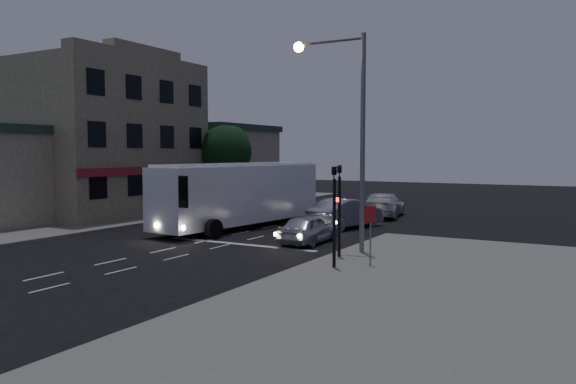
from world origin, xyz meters
The scene contains 15 objects.
ground centered at (0.00, 0.00, 0.00)m, with size 120.00×120.00×0.00m, color black.
sidewalk_near centered at (13.00, -4.00, 0.06)m, with size 12.00×24.00×0.12m, color slate.
sidewalk_far centered at (-13.00, 8.00, 0.06)m, with size 12.00×50.00×0.12m, color slate.
road_markings centered at (1.29, 3.31, 0.00)m, with size 8.00×30.55×0.01m.
tour_bus centered at (-1.24, 6.84, 1.99)m, with size 3.71×12.18×3.68m.
car_suv centered at (4.68, 3.80, 0.69)m, with size 1.63×4.04×1.38m, color silver.
car_sedan_a centered at (4.05, 9.61, 0.84)m, with size 1.78×5.09×1.68m, color #9596A8.
car_sedan_b centered at (4.01, 15.92, 0.80)m, with size 2.24×5.51×1.60m, color silver.
traffic_signal_main centered at (7.60, 0.78, 2.42)m, with size 0.25×0.35×4.10m.
traffic_signal_side centered at (8.30, -1.20, 2.42)m, with size 0.18×0.15×4.10m.
regulatory_sign centered at (9.30, -0.24, 1.60)m, with size 0.45×0.12×2.20m.
streetlight centered at (7.34, 2.20, 5.73)m, with size 3.32×0.44×9.00m.
main_building centered at (-13.96, 8.00, 5.16)m, with size 10.12×12.00×11.00m.
low_building_north centered at (-13.50, 20.00, 3.39)m, with size 9.40×9.40×6.50m.
street_tree centered at (-8.21, 15.02, 4.50)m, with size 4.00×4.00×6.20m.
Camera 1 is at (16.70, -19.47, 4.25)m, focal length 35.00 mm.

